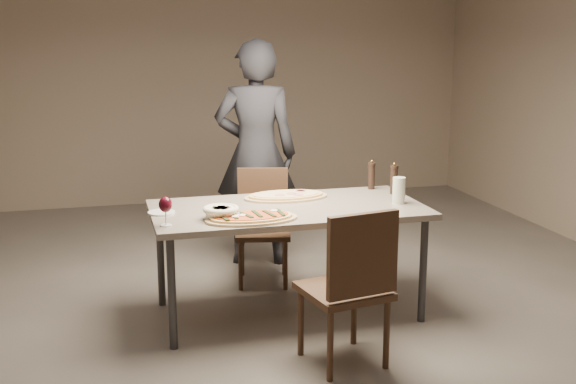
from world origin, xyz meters
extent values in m
plane|color=#625A54|center=(0.00, 0.00, 0.00)|extent=(7.00, 7.00, 0.00)
plane|color=gray|center=(0.00, 3.50, 1.40)|extent=(6.00, 0.00, 6.00)
cube|color=slate|center=(0.00, 0.00, 0.73)|extent=(1.80, 0.90, 0.04)
cylinder|color=#333335|center=(-0.82, -0.37, 0.35)|extent=(0.05, 0.05, 0.71)
cylinder|color=#333335|center=(0.82, -0.37, 0.35)|extent=(0.05, 0.05, 0.71)
cylinder|color=#333335|center=(-0.82, 0.37, 0.35)|extent=(0.05, 0.05, 0.71)
cylinder|color=#333335|center=(0.82, 0.37, 0.35)|extent=(0.05, 0.05, 0.71)
ellipsoid|color=white|center=(-0.41, -0.30, 0.79)|extent=(0.05, 0.05, 0.01)
ellipsoid|color=white|center=(-0.15, -0.22, 0.79)|extent=(0.05, 0.05, 0.01)
ellipsoid|color=white|center=(-0.41, -0.27, 0.79)|extent=(0.05, 0.05, 0.01)
ellipsoid|color=white|center=(-0.39, -0.22, 0.79)|extent=(0.05, 0.05, 0.01)
ellipsoid|color=white|center=(-0.37, -0.28, 0.79)|extent=(0.05, 0.05, 0.01)
cube|color=black|center=(-0.49, -0.30, 0.79)|extent=(0.07, 0.16, 0.01)
cube|color=black|center=(-0.42, -0.27, 0.79)|extent=(0.03, 0.17, 0.01)
cube|color=black|center=(-0.34, -0.28, 0.79)|extent=(0.07, 0.16, 0.01)
cube|color=black|center=(-0.27, -0.27, 0.79)|extent=(0.04, 0.17, 0.01)
cube|color=black|center=(-0.20, -0.29, 0.79)|extent=(0.06, 0.17, 0.01)
cube|color=black|center=(-0.12, -0.27, 0.79)|extent=(0.02, 0.17, 0.01)
cylinder|color=tan|center=(0.12, 0.18, 0.79)|extent=(0.07, 0.07, 0.00)
cylinder|color=tan|center=(0.09, 0.23, 0.79)|extent=(0.07, 0.07, 0.00)
cylinder|color=tan|center=(0.00, 0.20, 0.79)|extent=(0.07, 0.07, 0.00)
cylinder|color=tan|center=(0.17, 0.28, 0.79)|extent=(0.07, 0.07, 0.00)
cylinder|color=tan|center=(0.18, 0.30, 0.79)|extent=(0.07, 0.07, 0.00)
cylinder|color=beige|center=(-0.48, -0.21, 0.79)|extent=(0.19, 0.19, 0.07)
torus|color=beige|center=(-0.48, -0.21, 0.81)|extent=(0.23, 0.23, 0.03)
cube|color=#AE7A46|center=(-0.46, -0.21, 0.80)|extent=(0.07, 0.06, 0.04)
cube|color=#AE7A46|center=(-0.48, -0.18, 0.80)|extent=(0.05, 0.06, 0.04)
cube|color=#AE7A46|center=(-0.51, -0.19, 0.80)|extent=(0.07, 0.07, 0.04)
cube|color=#AE7A46|center=(-0.51, -0.22, 0.80)|extent=(0.07, 0.08, 0.04)
cube|color=#AE7A46|center=(-0.48, -0.23, 0.80)|extent=(0.07, 0.07, 0.04)
cylinder|color=white|center=(-0.04, 0.33, 0.76)|extent=(0.13, 0.13, 0.01)
cylinder|color=#B1BC45|center=(-0.04, 0.33, 0.76)|extent=(0.09, 0.09, 0.00)
cylinder|color=black|center=(0.83, 0.18, 0.84)|extent=(0.05, 0.05, 0.19)
cylinder|color=black|center=(0.83, 0.18, 0.95)|extent=(0.06, 0.06, 0.02)
sphere|color=gold|center=(0.83, 0.18, 0.97)|extent=(0.02, 0.02, 0.02)
cylinder|color=black|center=(0.74, 0.37, 0.84)|extent=(0.05, 0.05, 0.18)
cylinder|color=black|center=(0.74, 0.37, 0.94)|extent=(0.06, 0.06, 0.02)
sphere|color=gold|center=(0.74, 0.37, 0.96)|extent=(0.02, 0.02, 0.02)
cylinder|color=silver|center=(0.75, -0.10, 0.84)|extent=(0.09, 0.09, 0.18)
cylinder|color=silver|center=(-0.83, -0.27, 0.75)|extent=(0.07, 0.07, 0.01)
cylinder|color=silver|center=(-0.83, -0.27, 0.80)|extent=(0.01, 0.01, 0.09)
ellipsoid|color=#3F0914|center=(-0.83, -0.27, 0.88)|extent=(0.08, 0.08, 0.10)
cylinder|color=white|center=(-0.83, 0.04, 0.76)|extent=(0.17, 0.17, 0.01)
cube|color=#3D2819|center=(0.12, -0.80, 0.44)|extent=(0.52, 0.52, 0.04)
cylinder|color=#3D2819|center=(-0.03, -1.01, 0.21)|extent=(0.04, 0.04, 0.42)
cylinder|color=#3D2819|center=(0.33, -0.95, 0.21)|extent=(0.04, 0.04, 0.42)
cylinder|color=#3D2819|center=(-0.10, -0.65, 0.21)|extent=(0.04, 0.04, 0.42)
cylinder|color=#3D2819|center=(0.26, -0.59, 0.21)|extent=(0.04, 0.04, 0.42)
cube|color=#3D2819|center=(0.15, -1.00, 0.71)|extent=(0.43, 0.12, 0.47)
cube|color=#3D2819|center=(-0.03, 0.64, 0.40)|extent=(0.49, 0.49, 0.04)
cylinder|color=#3D2819|center=(0.18, 0.77, 0.19)|extent=(0.03, 0.03, 0.38)
cylinder|color=#3D2819|center=(-0.15, 0.84, 0.19)|extent=(0.03, 0.03, 0.38)
cylinder|color=#3D2819|center=(0.10, 0.44, 0.19)|extent=(0.03, 0.03, 0.38)
cylinder|color=#3D2819|center=(-0.23, 0.52, 0.19)|extent=(0.03, 0.03, 0.38)
cube|color=#3D2819|center=(0.02, 0.82, 0.65)|extent=(0.39, 0.13, 0.43)
imported|color=black|center=(0.04, 1.16, 0.92)|extent=(0.76, 0.60, 1.83)
camera|label=1|loc=(-1.20, -4.49, 1.90)|focal=45.00mm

